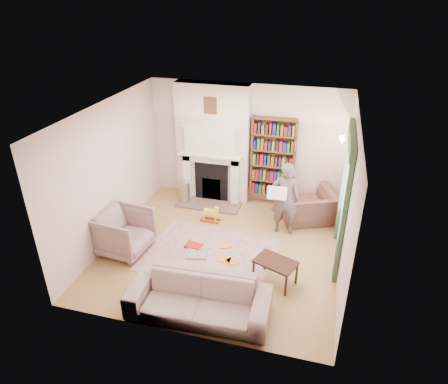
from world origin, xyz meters
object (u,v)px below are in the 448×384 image
(bookcase, at_px, (273,158))
(armchair_reading, at_px, (308,206))
(coffee_table, at_px, (275,272))
(man_reading, at_px, (285,199))
(sofa, at_px, (199,298))
(rocking_horse, at_px, (210,214))
(armchair_left, at_px, (124,232))
(paraffin_heater, at_px, (185,192))

(bookcase, xyz_separation_m, armchair_reading, (0.90, -0.56, -0.82))
(bookcase, xyz_separation_m, coffee_table, (0.53, -2.83, -0.95))
(man_reading, bearing_deg, bookcase, -72.07)
(sofa, bearing_deg, rocking_horse, 101.09)
(armchair_left, xyz_separation_m, paraffin_heater, (0.45, 2.15, -0.16))
(paraffin_heater, bearing_deg, bookcase, 14.46)
(bookcase, height_order, armchair_reading, bookcase)
(bookcase, distance_m, paraffin_heater, 2.24)
(sofa, bearing_deg, paraffin_heater, 111.35)
(armchair_reading, relative_size, paraffin_heater, 2.01)
(armchair_left, distance_m, paraffin_heater, 2.20)
(paraffin_heater, bearing_deg, rocking_horse, -38.20)
(armchair_reading, height_order, man_reading, man_reading)
(paraffin_heater, relative_size, rocking_horse, 1.24)
(coffee_table, bearing_deg, armchair_left, -162.08)
(bookcase, xyz_separation_m, sofa, (-0.51, -3.92, -0.85))
(sofa, relative_size, rocking_horse, 5.03)
(armchair_reading, distance_m, man_reading, 0.87)
(sofa, bearing_deg, man_reading, 68.56)
(coffee_table, bearing_deg, sofa, -112.61)
(coffee_table, relative_size, rocking_horse, 1.58)
(sofa, bearing_deg, bookcase, 80.44)
(sofa, height_order, rocking_horse, sofa)
(sofa, distance_m, paraffin_heater, 3.71)
(armchair_left, distance_m, sofa, 2.31)
(armchair_reading, distance_m, sofa, 3.64)
(bookcase, distance_m, armchair_left, 3.69)
(bookcase, height_order, rocking_horse, bookcase)
(bookcase, xyz_separation_m, man_reading, (0.45, -1.16, -0.38))
(armchair_left, bearing_deg, coffee_table, -87.27)
(sofa, xyz_separation_m, coffee_table, (1.04, 1.08, -0.10))
(man_reading, bearing_deg, armchair_reading, -130.29)
(armchair_left, bearing_deg, sofa, -116.85)
(armchair_reading, xyz_separation_m, man_reading, (-0.45, -0.60, 0.43))
(paraffin_heater, bearing_deg, coffee_table, -42.61)
(armchair_left, height_order, man_reading, man_reading)
(rocking_horse, bearing_deg, armchair_reading, 18.84)
(sofa, relative_size, paraffin_heater, 4.05)
(paraffin_heater, bearing_deg, armchair_reading, -0.99)
(armchair_left, relative_size, sofa, 0.43)
(man_reading, distance_m, coffee_table, 1.77)
(paraffin_heater, bearing_deg, armchair_left, -101.96)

